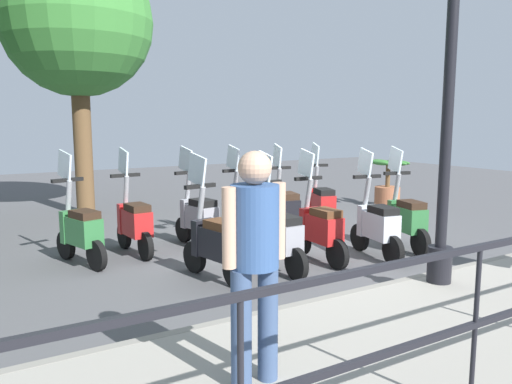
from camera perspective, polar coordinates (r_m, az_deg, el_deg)
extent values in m
plane|color=#4C4C4F|center=(7.53, 4.08, -6.71)|extent=(28.00, 28.00, 0.00)
cube|color=gray|center=(5.33, 24.68, -12.96)|extent=(2.20, 20.00, 0.15)
cube|color=gray|center=(5.95, 16.21, -10.35)|extent=(0.10, 20.00, 0.15)
cylinder|color=black|center=(3.36, 23.72, -14.51)|extent=(0.03, 0.03, 1.05)
cylinder|color=black|center=(5.94, 20.22, -7.76)|extent=(0.26, 0.26, 0.40)
cylinder|color=black|center=(5.74, 21.18, 10.94)|extent=(0.12, 0.12, 4.22)
cylinder|color=#384C70|center=(3.42, -1.69, -15.49)|extent=(0.14, 0.14, 0.82)
cylinder|color=#384C70|center=(3.53, 1.36, -14.65)|extent=(0.14, 0.14, 0.82)
cylinder|color=#335184|center=(3.27, -0.14, -3.96)|extent=(0.35, 0.35, 0.55)
sphere|color=tan|center=(3.21, -0.14, 2.79)|extent=(0.22, 0.22, 0.22)
cylinder|color=tan|center=(3.15, -3.11, -4.13)|extent=(0.09, 0.09, 0.52)
cylinder|color=tan|center=(3.38, 2.62, -3.29)|extent=(0.09, 0.09, 0.52)
cylinder|color=brown|center=(10.75, -19.15, 4.80)|extent=(0.36, 0.36, 2.76)
sphere|color=#387A33|center=(10.91, -19.79, 17.95)|extent=(2.95, 2.95, 2.95)
cylinder|color=#9E5B3D|center=(11.64, 14.75, -0.52)|extent=(0.56, 0.56, 0.45)
cylinder|color=brown|center=(11.58, 14.84, 1.81)|extent=(0.10, 0.10, 0.50)
ellipsoid|color=#387A33|center=(11.72, 14.02, 3.39)|extent=(0.56, 0.16, 0.10)
ellipsoid|color=#387A33|center=(11.38, 15.79, 3.18)|extent=(0.56, 0.16, 0.10)
ellipsoid|color=#387A33|center=(11.37, 14.01, 3.25)|extent=(0.56, 0.16, 0.10)
ellipsoid|color=#387A33|center=(11.73, 15.75, 3.33)|extent=(0.56, 0.16, 0.10)
ellipsoid|color=#387A33|center=(11.55, 13.63, 3.33)|extent=(0.56, 0.16, 0.10)
ellipsoid|color=#387A33|center=(11.55, 16.16, 3.24)|extent=(0.56, 0.16, 0.10)
cylinder|color=black|center=(8.22, 15.01, -4.26)|extent=(0.41, 0.18, 0.40)
cylinder|color=black|center=(7.54, 18.29, -5.51)|extent=(0.41, 0.18, 0.40)
cube|color=#2D6B38|center=(7.75, 17.00, -2.97)|extent=(0.65, 0.42, 0.36)
cube|color=#2D6B38|center=(7.99, 15.87, -2.46)|extent=(0.19, 0.32, 0.44)
cube|color=black|center=(7.65, 17.36, -1.37)|extent=(0.45, 0.35, 0.10)
cylinder|color=gray|center=(7.98, 15.74, 0.13)|extent=(0.19, 0.11, 0.55)
cube|color=black|center=(7.95, 15.82, 2.09)|extent=(0.17, 0.44, 0.05)
cube|color=silver|center=(7.98, 15.64, 3.56)|extent=(0.38, 0.13, 0.42)
cylinder|color=black|center=(7.64, 11.74, -5.08)|extent=(0.41, 0.15, 0.40)
cylinder|color=black|center=(6.98, 15.40, -6.49)|extent=(0.41, 0.15, 0.40)
cube|color=#B7BCC6|center=(7.17, 13.94, -3.73)|extent=(0.64, 0.38, 0.36)
cube|color=#B7BCC6|center=(7.41, 12.68, -3.16)|extent=(0.17, 0.32, 0.44)
cube|color=black|center=(7.08, 14.33, -2.01)|extent=(0.44, 0.33, 0.10)
cylinder|color=gray|center=(7.40, 12.51, -0.38)|extent=(0.19, 0.10, 0.55)
cube|color=black|center=(7.36, 12.58, 1.74)|extent=(0.14, 0.44, 0.05)
cube|color=silver|center=(7.39, 12.37, 3.33)|extent=(0.39, 0.10, 0.42)
cylinder|color=black|center=(7.29, 5.20, -5.59)|extent=(0.40, 0.09, 0.40)
cylinder|color=black|center=(6.64, 9.27, -7.04)|extent=(0.40, 0.09, 0.40)
cube|color=#B21E1E|center=(6.83, 7.60, -4.16)|extent=(0.61, 0.30, 0.36)
cube|color=#B21E1E|center=(7.05, 6.20, -3.57)|extent=(0.13, 0.30, 0.44)
cube|color=#4C2D19|center=(6.73, 8.00, -2.35)|extent=(0.41, 0.27, 0.10)
cylinder|color=gray|center=(7.04, 5.96, -0.66)|extent=(0.18, 0.08, 0.55)
cube|color=black|center=(7.00, 5.99, 1.57)|extent=(0.07, 0.44, 0.05)
cube|color=silver|center=(7.03, 5.73, 3.24)|extent=(0.39, 0.04, 0.42)
cylinder|color=black|center=(6.80, 0.50, -6.56)|extent=(0.40, 0.08, 0.40)
cylinder|color=black|center=(6.14, 4.64, -8.22)|extent=(0.40, 0.08, 0.40)
cube|color=gray|center=(6.33, 2.91, -5.08)|extent=(0.60, 0.29, 0.36)
cube|color=gray|center=(6.56, 1.47, -4.42)|extent=(0.12, 0.30, 0.44)
cube|color=black|center=(6.22, 3.29, -3.15)|extent=(0.40, 0.26, 0.10)
cylinder|color=gray|center=(6.54, 1.20, -1.29)|extent=(0.18, 0.07, 0.55)
cube|color=black|center=(6.50, 1.21, 1.10)|extent=(0.07, 0.44, 0.05)
cube|color=silver|center=(6.53, 0.93, 2.90)|extent=(0.39, 0.03, 0.42)
cylinder|color=black|center=(6.48, -7.04, -7.38)|extent=(0.41, 0.15, 0.40)
cylinder|color=black|center=(5.84, -2.34, -9.06)|extent=(0.41, 0.15, 0.40)
cube|color=black|center=(6.02, -4.36, -5.80)|extent=(0.64, 0.39, 0.36)
cube|color=black|center=(6.24, -5.99, -5.13)|extent=(0.17, 0.32, 0.44)
cube|color=#4C2D19|center=(5.91, -3.97, -3.76)|extent=(0.44, 0.33, 0.10)
cylinder|color=gray|center=(6.21, -6.36, -1.84)|extent=(0.19, 0.10, 0.55)
cube|color=black|center=(6.17, -6.40, 0.67)|extent=(0.14, 0.44, 0.05)
cube|color=silver|center=(6.20, -6.75, 2.56)|extent=(0.39, 0.10, 0.42)
cylinder|color=black|center=(9.31, 6.47, -2.59)|extent=(0.41, 0.20, 0.40)
cylinder|color=black|center=(8.55, 8.34, -3.59)|extent=(0.41, 0.20, 0.40)
cube|color=#B21E1E|center=(8.80, 7.59, -1.38)|extent=(0.66, 0.45, 0.36)
cube|color=#B21E1E|center=(9.06, 6.95, -0.96)|extent=(0.20, 0.32, 0.44)
cube|color=black|center=(8.70, 7.79, 0.04)|extent=(0.46, 0.37, 0.10)
cylinder|color=gray|center=(9.07, 6.86, 1.31)|extent=(0.20, 0.12, 0.55)
cube|color=black|center=(9.04, 6.89, 3.04)|extent=(0.19, 0.44, 0.05)
cube|color=silver|center=(9.08, 6.78, 4.33)|extent=(0.38, 0.15, 0.42)
cylinder|color=black|center=(8.78, 2.19, -3.19)|extent=(0.41, 0.16, 0.40)
cylinder|color=black|center=(8.03, 4.32, -4.29)|extent=(0.41, 0.16, 0.40)
cube|color=black|center=(8.27, 3.45, -1.93)|extent=(0.64, 0.40, 0.36)
cube|color=black|center=(8.53, 2.71, -1.48)|extent=(0.18, 0.32, 0.44)
cube|color=black|center=(8.17, 3.65, -0.43)|extent=(0.45, 0.34, 0.10)
cylinder|color=gray|center=(8.54, 2.58, 0.94)|extent=(0.19, 0.11, 0.55)
cube|color=black|center=(8.51, 2.59, 2.77)|extent=(0.15, 0.44, 0.05)
cube|color=silver|center=(8.55, 2.45, 4.14)|extent=(0.39, 0.11, 0.42)
cylinder|color=black|center=(8.34, -2.93, -3.80)|extent=(0.40, 0.10, 0.40)
cylinder|color=black|center=(7.66, 0.29, -4.88)|extent=(0.40, 0.10, 0.40)
cube|color=#B21E1E|center=(7.87, -1.07, -2.44)|extent=(0.61, 0.31, 0.36)
cube|color=#B21E1E|center=(8.11, -2.18, -1.99)|extent=(0.14, 0.31, 0.44)
cube|color=black|center=(7.77, -0.79, -0.85)|extent=(0.41, 0.28, 0.10)
cylinder|color=gray|center=(8.10, -2.42, 0.55)|extent=(0.19, 0.08, 0.55)
cube|color=black|center=(8.07, -2.43, 2.48)|extent=(0.08, 0.44, 0.05)
cube|color=silver|center=(8.11, -2.66, 3.92)|extent=(0.39, 0.05, 0.42)
cylinder|color=black|center=(8.08, -8.26, -4.27)|extent=(0.41, 0.14, 0.40)
cylinder|color=black|center=(7.40, -4.92, -5.38)|extent=(0.41, 0.14, 0.40)
cube|color=gray|center=(7.61, -6.35, -2.86)|extent=(0.63, 0.37, 0.36)
cube|color=gray|center=(7.85, -7.51, -2.39)|extent=(0.16, 0.31, 0.44)
cube|color=black|center=(7.51, -6.09, -1.22)|extent=(0.43, 0.32, 0.10)
cylinder|color=gray|center=(7.84, -7.79, 0.22)|extent=(0.19, 0.10, 0.55)
cube|color=black|center=(7.81, -7.83, 2.22)|extent=(0.12, 0.44, 0.05)
cube|color=silver|center=(7.84, -8.08, 3.71)|extent=(0.39, 0.09, 0.42)
cylinder|color=black|center=(7.88, -14.85, -4.79)|extent=(0.40, 0.11, 0.40)
cylinder|color=black|center=(7.12, -12.50, -6.08)|extent=(0.40, 0.11, 0.40)
cube|color=#B21E1E|center=(7.36, -13.56, -3.42)|extent=(0.62, 0.32, 0.36)
cube|color=#B21E1E|center=(7.62, -14.38, -2.90)|extent=(0.14, 0.31, 0.44)
cube|color=black|center=(7.25, -13.42, -1.73)|extent=(0.42, 0.29, 0.10)
cylinder|color=gray|center=(7.62, -14.63, -0.20)|extent=(0.19, 0.08, 0.55)
cube|color=black|center=(7.58, -14.71, 1.85)|extent=(0.09, 0.44, 0.05)
cube|color=silver|center=(7.62, -14.92, 3.39)|extent=(0.39, 0.06, 0.42)
cylinder|color=black|center=(7.52, -20.90, -5.68)|extent=(0.41, 0.19, 0.40)
cylinder|color=black|center=(6.80, -17.76, -6.95)|extent=(0.41, 0.19, 0.40)
cube|color=#2D6B38|center=(7.02, -19.19, -4.20)|extent=(0.65, 0.44, 0.36)
cube|color=#2D6B38|center=(7.27, -20.28, -3.68)|extent=(0.20, 0.32, 0.44)
cube|color=black|center=(6.92, -19.01, -2.44)|extent=(0.46, 0.36, 0.10)
cylinder|color=gray|center=(7.26, -20.64, -0.87)|extent=(0.20, 0.12, 0.55)
cube|color=black|center=(7.23, -20.75, 1.29)|extent=(0.18, 0.44, 0.05)
cube|color=silver|center=(7.26, -21.04, 2.89)|extent=(0.38, 0.14, 0.42)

